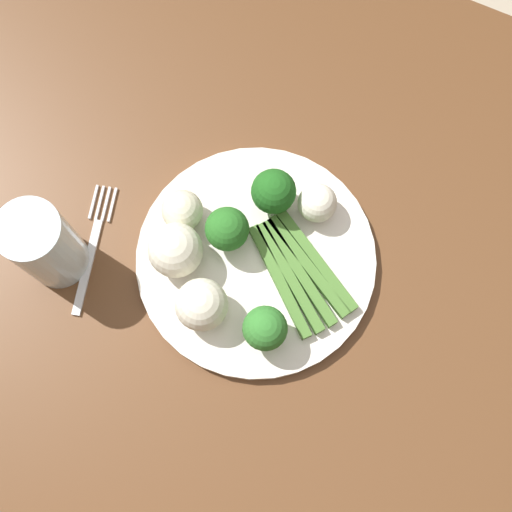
# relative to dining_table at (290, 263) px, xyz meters

# --- Properties ---
(ground_plane) EXTENTS (6.00, 6.00, 0.02)m
(ground_plane) POSITION_rel_dining_table_xyz_m (0.00, 0.00, -0.66)
(ground_plane) COLOR #B7A88E
(dining_table) EXTENTS (1.48, 0.84, 0.76)m
(dining_table) POSITION_rel_dining_table_xyz_m (0.00, 0.00, 0.00)
(dining_table) COLOR brown
(dining_table) RESTS_ON ground_plane
(plate) EXTENTS (0.29, 0.29, 0.01)m
(plate) POSITION_rel_dining_table_xyz_m (-0.03, -0.04, 0.11)
(plate) COLOR silver
(plate) RESTS_ON dining_table
(asparagus_bundle) EXTENTS (0.15, 0.13, 0.01)m
(asparagus_bundle) POSITION_rel_dining_table_xyz_m (0.02, -0.04, 0.12)
(asparagus_bundle) COLOR #47752D
(asparagus_bundle) RESTS_ON plate
(broccoli_front_left) EXTENTS (0.05, 0.05, 0.06)m
(broccoli_front_left) POSITION_rel_dining_table_xyz_m (0.02, -0.12, 0.15)
(broccoli_front_left) COLOR #609E3D
(broccoli_front_left) RESTS_ON plate
(broccoli_front) EXTENTS (0.05, 0.05, 0.06)m
(broccoli_front) POSITION_rel_dining_table_xyz_m (-0.07, -0.04, 0.15)
(broccoli_front) COLOR #568E33
(broccoli_front) RESTS_ON plate
(broccoli_back) EXTENTS (0.05, 0.05, 0.07)m
(broccoli_back) POSITION_rel_dining_table_xyz_m (-0.04, 0.03, 0.16)
(broccoli_back) COLOR #4C7F2B
(broccoli_back) RESTS_ON plate
(cauliflower_outer_edge) EXTENTS (0.05, 0.05, 0.05)m
(cauliflower_outer_edge) POSITION_rel_dining_table_xyz_m (0.01, 0.04, 0.14)
(cauliflower_outer_edge) COLOR white
(cauliflower_outer_edge) RESTS_ON plate
(cauliflower_edge) EXTENTS (0.06, 0.06, 0.06)m
(cauliflower_edge) POSITION_rel_dining_table_xyz_m (-0.06, -0.13, 0.15)
(cauliflower_edge) COLOR silver
(cauliflower_edge) RESTS_ON plate
(cauliflower_left) EXTENTS (0.06, 0.06, 0.06)m
(cauliflower_left) POSITION_rel_dining_table_xyz_m (-0.11, -0.08, 0.15)
(cauliflower_left) COLOR silver
(cauliflower_left) RESTS_ON plate
(cauliflower_near_fork) EXTENTS (0.05, 0.05, 0.05)m
(cauliflower_near_fork) POSITION_rel_dining_table_xyz_m (-0.13, -0.04, 0.14)
(cauliflower_near_fork) COLOR beige
(cauliflower_near_fork) RESTS_ON plate
(fork) EXTENTS (0.06, 0.16, 0.00)m
(fork) POSITION_rel_dining_table_xyz_m (-0.22, -0.11, 0.11)
(fork) COLOR silver
(fork) RESTS_ON dining_table
(water_glass) EXTENTS (0.07, 0.07, 0.12)m
(water_glass) POSITION_rel_dining_table_xyz_m (-0.25, -0.15, 0.16)
(water_glass) COLOR silver
(water_glass) RESTS_ON dining_table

